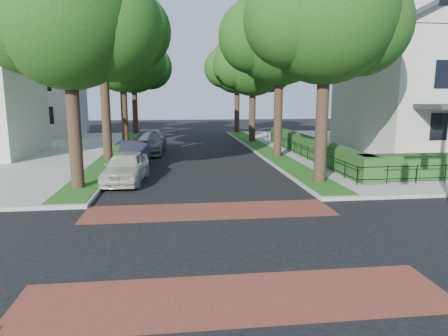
# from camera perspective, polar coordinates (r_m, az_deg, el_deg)

# --- Properties ---
(ground) EXTENTS (120.00, 120.00, 0.00)m
(ground) POSITION_cam_1_polar(r_m,az_deg,el_deg) (11.59, -0.68, -10.61)
(ground) COLOR black
(ground) RESTS_ON ground
(sidewalk_ne) EXTENTS (30.00, 30.00, 0.15)m
(sidewalk_ne) POSITION_cam_1_polar(r_m,az_deg,el_deg) (36.45, 27.80, 2.70)
(sidewalk_ne) COLOR gray
(sidewalk_ne) RESTS_ON ground
(crosswalk_far) EXTENTS (9.00, 2.20, 0.01)m
(crosswalk_far) POSITION_cam_1_polar(r_m,az_deg,el_deg) (14.61, -2.03, -6.14)
(crosswalk_far) COLOR brown
(crosswalk_far) RESTS_ON ground
(crosswalk_near) EXTENTS (9.00, 2.20, 0.01)m
(crosswalk_near) POSITION_cam_1_polar(r_m,az_deg,el_deg) (8.70, 1.69, -18.07)
(crosswalk_near) COLOR brown
(crosswalk_near) RESTS_ON ground
(grass_strip_ne) EXTENTS (1.60, 29.80, 0.02)m
(grass_strip_ne) POSITION_cam_1_polar(r_m,az_deg,el_deg) (30.83, 5.53, 2.83)
(grass_strip_ne) COLOR #244A15
(grass_strip_ne) RESTS_ON sidewalk_ne
(grass_strip_nw) EXTENTS (1.60, 29.80, 0.02)m
(grass_strip_nw) POSITION_cam_1_polar(r_m,az_deg,el_deg) (30.43, -14.78, 2.44)
(grass_strip_nw) COLOR #244A15
(grass_strip_nw) RESTS_ON sidewalk_nw
(tree_right_near) EXTENTS (7.75, 6.67, 10.66)m
(tree_right_near) POSITION_cam_1_polar(r_m,az_deg,el_deg) (19.54, 14.45, 20.27)
(tree_right_near) COLOR black
(tree_right_near) RESTS_ON sidewalk_ne
(tree_right_mid) EXTENTS (8.25, 7.09, 11.22)m
(tree_right_mid) POSITION_cam_1_polar(r_m,az_deg,el_deg) (27.15, 8.10, 18.34)
(tree_right_mid) COLOR black
(tree_right_mid) RESTS_ON sidewalk_ne
(tree_right_far) EXTENTS (7.25, 6.23, 9.74)m
(tree_right_far) POSITION_cam_1_polar(r_m,az_deg,el_deg) (35.74, 4.25, 14.70)
(tree_right_far) COLOR black
(tree_right_far) RESTS_ON sidewalk_ne
(tree_right_back) EXTENTS (7.50, 6.45, 10.20)m
(tree_right_back) POSITION_cam_1_polar(r_m,az_deg,el_deg) (44.62, 1.99, 14.30)
(tree_right_back) COLOR black
(tree_right_back) RESTS_ON sidewalk_ne
(tree_left_near) EXTENTS (7.50, 6.45, 10.20)m
(tree_left_near) POSITION_cam_1_polar(r_m,az_deg,el_deg) (18.75, -21.02, 19.25)
(tree_left_near) COLOR black
(tree_left_near) RESTS_ON sidewalk_nw
(tree_left_mid) EXTENTS (8.00, 6.88, 11.48)m
(tree_left_mid) POSITION_cam_1_polar(r_m,az_deg,el_deg) (26.69, -16.79, 18.94)
(tree_left_mid) COLOR black
(tree_left_mid) RESTS_ON sidewalk_nw
(tree_left_far) EXTENTS (7.00, 6.02, 9.86)m
(tree_left_far) POSITION_cam_1_polar(r_m,az_deg,el_deg) (35.37, -14.16, 14.82)
(tree_left_far) COLOR black
(tree_left_far) RESTS_ON sidewalk_nw
(tree_left_back) EXTENTS (7.75, 6.66, 10.44)m
(tree_left_back) POSITION_cam_1_polar(r_m,az_deg,el_deg) (44.33, -12.67, 14.28)
(tree_left_back) COLOR black
(tree_left_back) RESTS_ON sidewalk_nw
(hedge_main_road) EXTENTS (1.00, 18.00, 1.20)m
(hedge_main_road) POSITION_cam_1_polar(r_m,az_deg,el_deg) (27.45, 12.08, 2.97)
(hedge_main_road) COLOR #18471B
(hedge_main_road) RESTS_ON sidewalk_ne
(fence_main_road) EXTENTS (0.06, 18.00, 0.90)m
(fence_main_road) POSITION_cam_1_polar(r_m,az_deg,el_deg) (27.22, 10.47, 2.65)
(fence_main_road) COLOR black
(fence_main_road) RESTS_ON sidewalk_ne
(house_victorian) EXTENTS (13.00, 13.05, 12.48)m
(house_victorian) POSITION_cam_1_polar(r_m,az_deg,el_deg) (32.61, 28.84, 12.36)
(house_victorian) COLOR beige
(house_victorian) RESTS_ON sidewalk_ne
(house_left_far) EXTENTS (10.00, 9.00, 10.14)m
(house_left_far) POSITION_cam_1_polar(r_m,az_deg,el_deg) (45.11, -25.79, 10.43)
(house_left_far) COLOR beige
(house_left_far) RESTS_ON sidewalk_nw
(parked_car_front) EXTENTS (2.17, 4.58, 1.51)m
(parked_car_front) POSITION_cam_1_polar(r_m,az_deg,el_deg) (19.73, -13.83, 0.13)
(parked_car_front) COLOR beige
(parked_car_front) RESTS_ON ground
(parked_car_middle) EXTENTS (1.76, 4.68, 1.53)m
(parked_car_middle) POSITION_cam_1_polar(r_m,az_deg,el_deg) (23.82, -12.64, 1.90)
(parked_car_middle) COLOR #1E1F2D
(parked_car_middle) RESTS_ON ground
(parked_car_rear) EXTENTS (2.56, 5.68, 1.61)m
(parked_car_rear) POSITION_cam_1_polar(r_m,az_deg,el_deg) (29.44, -10.67, 3.62)
(parked_car_rear) COLOR slate
(parked_car_rear) RESTS_ON ground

